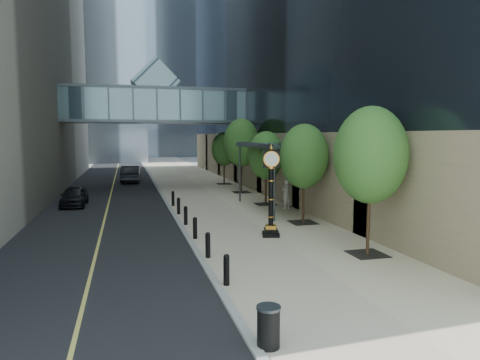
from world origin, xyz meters
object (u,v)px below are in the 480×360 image
car_far (131,174)px  trash_bin (268,328)px  pedestrian (286,194)px  street_clock (271,198)px  car_near (74,196)px

car_far → trash_bin: bearing=97.4°
car_far → pedestrian: bearing=119.6°
street_clock → car_near: bearing=145.5°
street_clock → car_far: street_clock is taller
trash_bin → car_near: bearing=106.4°
trash_bin → pedestrian: size_ratio=0.46×
pedestrian → car_far: (-9.62, 19.44, -0.16)m
street_clock → car_near: (-10.06, 11.93, -1.21)m
trash_bin → car_near: car_near is taller
trash_bin → car_near: 23.03m
street_clock → car_far: 27.10m
pedestrian → trash_bin: bearing=44.5°
pedestrian → car_near: pedestrian is taller
pedestrian → car_far: pedestrian is taller
trash_bin → pedestrian: 18.49m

